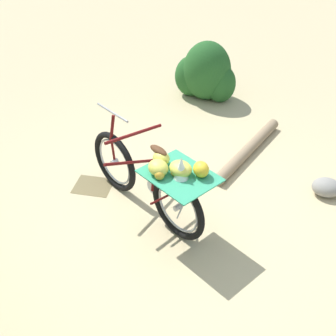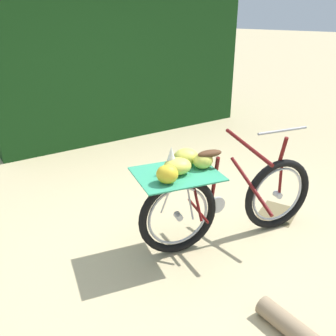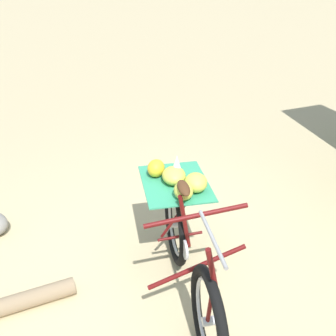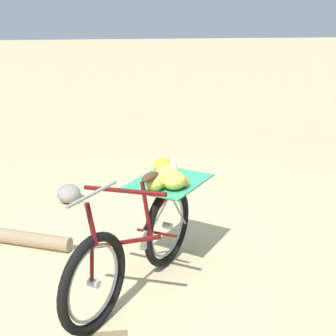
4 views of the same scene
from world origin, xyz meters
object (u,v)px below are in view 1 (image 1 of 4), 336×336
object	(u,v)px
bicycle	(152,179)
shrub_cluster	(206,74)
path_stone	(326,187)
fallen_log	(248,150)

from	to	relation	value
bicycle	shrub_cluster	xyz separation A→B (m)	(0.17, 2.86, -0.10)
shrub_cluster	path_stone	xyz separation A→B (m)	(1.70, -2.11, -0.30)
fallen_log	shrub_cluster	bearing A→B (deg)	117.75
bicycle	path_stone	distance (m)	2.05
bicycle	shrub_cluster	size ratio (longest dim) A/B	1.67
bicycle	shrub_cluster	distance (m)	2.87
fallen_log	path_stone	bearing A→B (deg)	-35.00
shrub_cluster	fallen_log	bearing A→B (deg)	-62.25
shrub_cluster	path_stone	bearing A→B (deg)	-51.22
bicycle	fallen_log	size ratio (longest dim) A/B	1.00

